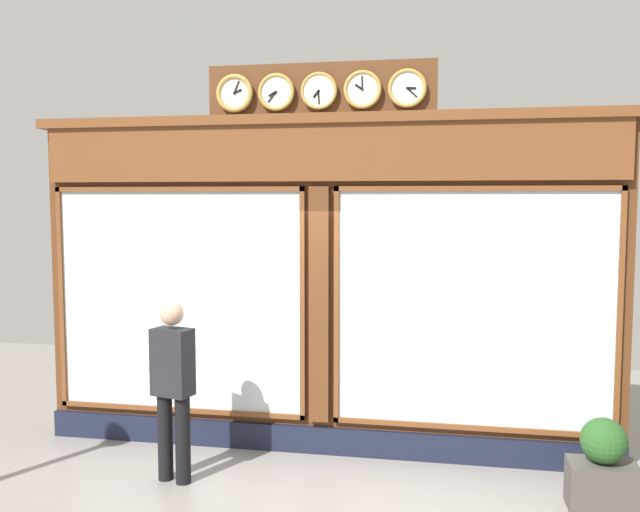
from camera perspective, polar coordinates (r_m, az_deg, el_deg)
The scene contains 4 objects.
shop_facade at distance 7.00m, azimuth 0.19°, elevation -2.24°, with size 6.09×0.42×3.97m.
pedestrian at distance 6.50m, azimuth -12.26°, elevation -10.41°, with size 0.40×0.30×1.69m.
planter_box at distance 6.50m, azimuth 22.63°, elevation -17.43°, with size 0.56×0.36×0.41m, color #4C4742.
planter_shrub at distance 6.37m, azimuth 22.75°, elevation -14.14°, with size 0.38×0.38×0.38m, color #285623.
Camera 1 is at (-1.26, 6.71, 2.64)m, focal length 38.06 mm.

